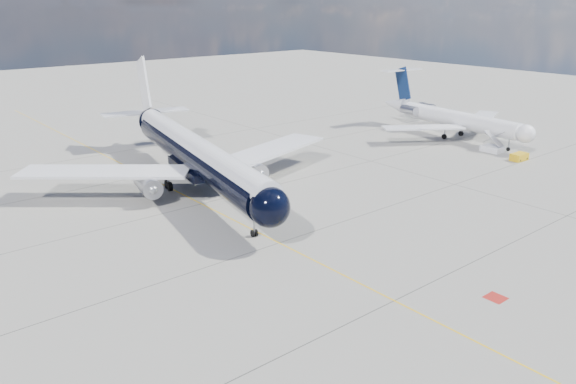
% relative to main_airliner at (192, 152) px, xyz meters
% --- Properties ---
extents(ground, '(320.00, 320.00, 0.00)m').
position_rel_main_airliner_xyz_m(ground, '(-2.90, -1.53, -4.67)').
color(ground, gray).
rests_on(ground, ground).
extents(taxiway_centerline, '(0.16, 160.00, 0.01)m').
position_rel_main_airliner_xyz_m(taxiway_centerline, '(-2.90, -6.53, -4.67)').
color(taxiway_centerline, yellow).
rests_on(taxiway_centerline, ground).
extents(red_marking, '(1.60, 1.60, 0.01)m').
position_rel_main_airliner_xyz_m(red_marking, '(3.90, -41.53, -4.67)').
color(red_marking, maroon).
rests_on(red_marking, ground).
extents(main_airliner, '(41.96, 51.73, 15.06)m').
position_rel_main_airliner_xyz_m(main_airliner, '(0.00, 0.00, 0.00)').
color(main_airliner, black).
rests_on(main_airliner, ground).
extents(regional_jet, '(29.07, 33.57, 11.37)m').
position_rel_main_airliner_xyz_m(regional_jet, '(50.24, -4.06, -1.09)').
color(regional_jet, white).
rests_on(regional_jet, ground).
extents(boarding_stair, '(2.58, 3.19, 3.46)m').
position_rel_main_airliner_xyz_m(boarding_stair, '(46.63, -15.17, -4.03)').
color(boarding_stair, white).
rests_on(boarding_stair, ground).
extents(service_tug, '(2.91, 1.77, 1.12)m').
position_rel_main_airliner_xyz_m(service_tug, '(44.97, -20.72, -4.13)').
color(service_tug, gold).
rests_on(service_tug, ground).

